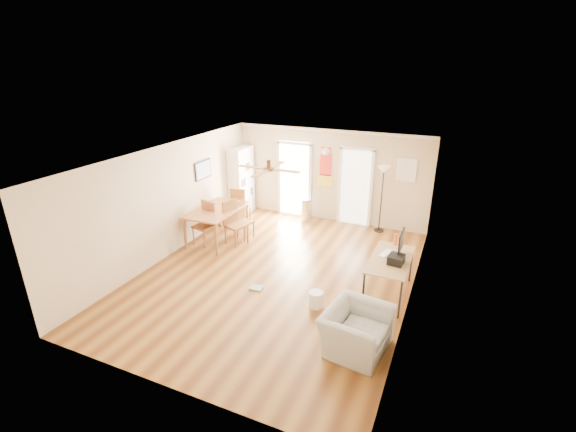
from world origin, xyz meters
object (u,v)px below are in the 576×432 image
at_px(printer, 396,259).
at_px(bookshelf, 241,181).
at_px(computer_desk, 389,277).
at_px(dining_table, 218,224).
at_px(dining_chair_right_a, 244,220).
at_px(dining_chair_near, 203,224).
at_px(torchiere_lamp, 381,200).
at_px(dining_chair_far, 241,205).
at_px(dining_chair_right_b, 236,223).
at_px(wastebasket_a, 316,299).
at_px(trash_can, 306,210).
at_px(armchair, 356,330).

bearing_deg(printer, bookshelf, 155.36).
relative_size(computer_desk, printer, 4.67).
distance_m(dining_table, dining_chair_right_a, 0.68).
height_order(dining_chair_near, torchiere_lamp, torchiere_lamp).
distance_m(dining_table, dining_chair_far, 1.21).
bearing_deg(dining_chair_near, dining_chair_right_b, 35.78).
bearing_deg(dining_chair_far, bookshelf, -70.51).
distance_m(dining_chair_right_a, computer_desk, 4.13).
height_order(dining_chair_right_a, dining_chair_far, dining_chair_far).
distance_m(dining_chair_right_b, wastebasket_a, 3.34).
bearing_deg(dining_chair_right_a, dining_chair_near, 153.24).
relative_size(dining_chair_right_b, trash_can, 1.64).
bearing_deg(printer, dining_chair_right_a, 166.72).
relative_size(dining_chair_right_a, torchiere_lamp, 0.53).
relative_size(dining_chair_far, computer_desk, 0.72).
relative_size(dining_table, wastebasket_a, 5.37).
xyz_separation_m(bookshelf, torchiere_lamp, (4.05, 0.28, -0.10)).
bearing_deg(dining_chair_right_b, dining_chair_right_a, 19.03).
bearing_deg(wastebasket_a, dining_chair_near, 157.23).
bearing_deg(torchiere_lamp, computer_desk, -75.27).
distance_m(dining_chair_near, wastebasket_a, 3.82).
bearing_deg(trash_can, computer_desk, -45.96).
bearing_deg(computer_desk, dining_chair_near, 173.67).
distance_m(dining_chair_right_a, dining_chair_far, 0.98).
relative_size(dining_chair_right_b, dining_chair_near, 1.02).
distance_m(bookshelf, computer_desk, 5.64).
relative_size(dining_table, dining_chair_near, 1.56).
height_order(wastebasket_a, armchair, armchair).
bearing_deg(dining_chair_near, printer, 3.28).
xyz_separation_m(dining_table, trash_can, (1.60, 2.11, -0.08)).
height_order(dining_chair_right_a, printer, printer).
relative_size(dining_table, dining_chair_right_b, 1.53).
bearing_deg(dining_chair_far, dining_chair_right_b, 106.55).
relative_size(dining_chair_right_a, wastebasket_a, 3.06).
bearing_deg(computer_desk, dining_table, 169.07).
relative_size(dining_table, trash_can, 2.51).
distance_m(dining_chair_near, armchair, 5.05).
xyz_separation_m(bookshelf, dining_chair_right_a, (0.93, -1.53, -0.52)).
distance_m(bookshelf, armchair, 6.59).
height_order(computer_desk, armchair, computer_desk).
bearing_deg(armchair, dining_chair_near, 70.66).
bearing_deg(dining_chair_far, trash_can, -158.51).
height_order(printer, wastebasket_a, printer).
relative_size(printer, armchair, 0.30).
relative_size(bookshelf, dining_chair_right_b, 1.82).
bearing_deg(printer, trash_can, 139.73).
distance_m(dining_chair_right_b, computer_desk, 4.02).
bearing_deg(bookshelf, torchiere_lamp, -11.97).
bearing_deg(torchiere_lamp, bookshelf, -176.08).
distance_m(dining_table, dining_chair_near, 0.41).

